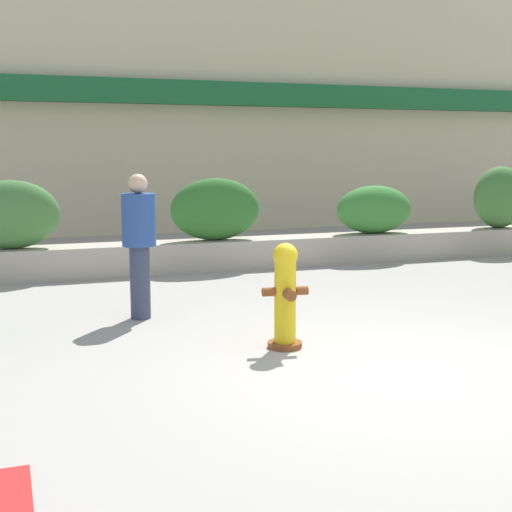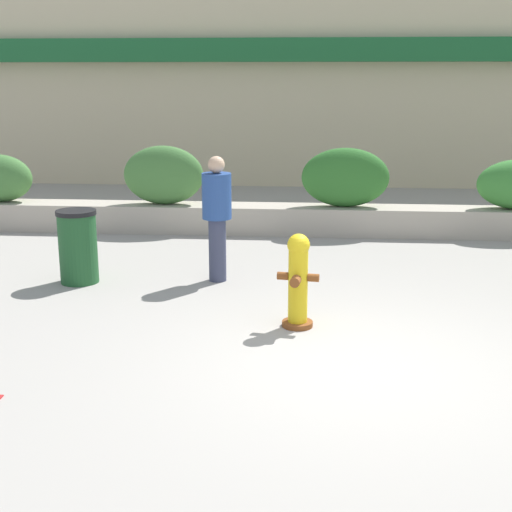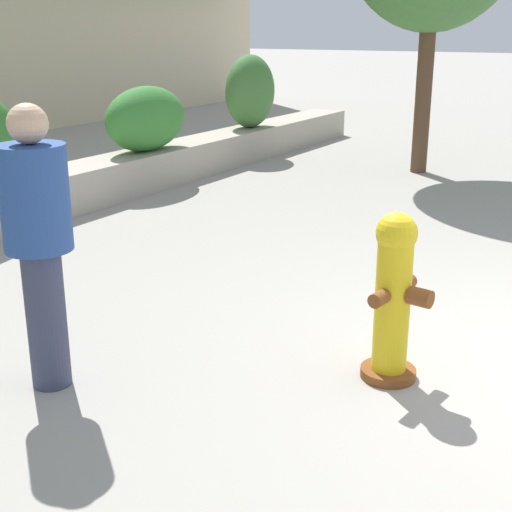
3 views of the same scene
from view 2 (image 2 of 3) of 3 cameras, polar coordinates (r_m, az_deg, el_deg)
The scene contains 8 objects.
ground_plane at distance 7.18m, azimuth 8.30°, elevation -8.68°, with size 120.00×120.00×0.00m, color #9E9991.
building_facade at distance 18.63m, azimuth 6.45°, elevation 17.94°, with size 30.00×1.36×8.00m.
planter_wall_low at distance 12.86m, azimuth 6.74°, elevation 2.85°, with size 18.00×0.70×0.50m, color #ADA393.
hedge_bush_1 at distance 13.00m, azimuth -7.41°, elevation 6.44°, with size 1.45×0.58×1.06m, color #427538.
hedge_bush_2 at distance 12.74m, azimuth 7.16°, elevation 6.25°, with size 1.54×0.57×1.04m, color #2D6B28.
fire_hydrant at distance 8.01m, azimuth 3.38°, elevation -1.92°, with size 0.48×0.45×1.08m.
pedestrian at distance 9.72m, azimuth -3.15°, elevation 3.63°, with size 0.56×0.56×1.73m.
trash_bin at distance 10.03m, azimuth -14.05°, elevation 0.75°, with size 0.55×0.55×1.01m.
Camera 2 is at (-0.50, -6.60, 2.79)m, focal length 50.00 mm.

